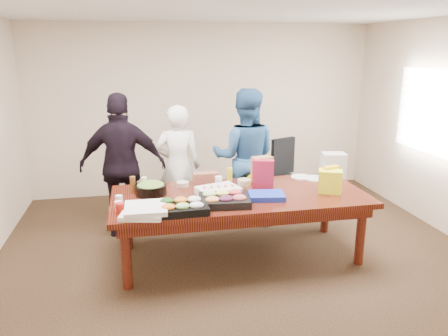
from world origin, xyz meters
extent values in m
cube|color=#47301E|center=(0.00, 0.00, -0.01)|extent=(5.50, 5.00, 0.02)
cube|color=white|center=(0.00, 0.00, 2.71)|extent=(5.50, 5.00, 0.02)
cube|color=beige|center=(0.00, 2.50, 1.35)|extent=(5.50, 0.04, 2.70)
cube|color=beige|center=(0.00, -2.50, 1.35)|extent=(5.50, 0.04, 2.70)
cube|color=white|center=(2.72, 0.60, 1.50)|extent=(0.03, 1.40, 1.10)
cube|color=beige|center=(2.68, 0.60, 1.50)|extent=(0.04, 1.36, 1.00)
cube|color=#4C1C0F|center=(0.00, 0.00, 0.38)|extent=(2.80, 1.20, 0.75)
cube|color=black|center=(1.02, 1.32, 0.50)|extent=(0.67, 0.67, 0.99)
imported|color=white|center=(-0.58, 1.05, 0.81)|extent=(0.63, 0.45, 1.63)
imported|color=#285386|center=(0.31, 1.00, 0.91)|extent=(1.04, 0.91, 1.82)
imported|color=black|center=(-1.28, 0.90, 0.90)|extent=(1.11, 0.58, 1.81)
cube|color=black|center=(-0.69, -0.40, 0.79)|extent=(0.51, 0.40, 0.08)
cube|color=black|center=(-0.23, -0.27, 0.79)|extent=(0.55, 0.45, 0.08)
cube|color=white|center=(-0.23, 0.05, 0.79)|extent=(0.52, 0.45, 0.08)
cylinder|color=black|center=(-0.96, 0.19, 0.81)|extent=(0.43, 0.43, 0.11)
cube|color=#1B33C3|center=(0.25, -0.19, 0.78)|extent=(0.42, 0.34, 0.06)
cube|color=#A71A31|center=(0.29, 0.10, 0.92)|extent=(0.26, 0.16, 0.35)
cube|color=yellow|center=(1.03, -0.07, 0.89)|extent=(0.20, 0.12, 0.29)
cube|color=orange|center=(0.37, 0.31, 0.89)|extent=(0.18, 0.09, 0.27)
cylinder|color=white|center=(-0.18, 0.30, 0.81)|extent=(0.10, 0.10, 0.13)
cylinder|color=yellow|center=(-0.01, 0.49, 0.83)|extent=(0.07, 0.07, 0.17)
cylinder|color=#603411|center=(-1.16, 0.28, 0.84)|extent=(0.07, 0.07, 0.19)
cylinder|color=beige|center=(-1.03, 0.27, 0.84)|extent=(0.07, 0.07, 0.18)
cube|color=#FFE401|center=(0.32, 0.39, 0.79)|extent=(0.26, 0.24, 0.07)
cube|color=brown|center=(-0.30, 0.51, 0.81)|extent=(0.31, 0.13, 0.12)
cube|color=#986843|center=(0.37, 0.40, 0.91)|extent=(0.26, 0.19, 0.31)
cylinder|color=#AE1813|center=(-1.28, -0.34, 0.80)|extent=(0.10, 0.10, 0.11)
cylinder|color=white|center=(-1.30, -0.26, 0.80)|extent=(0.08, 0.08, 0.10)
cylinder|color=white|center=(-1.30, -0.08, 0.80)|extent=(0.08, 0.08, 0.10)
cube|color=white|center=(-1.06, -0.41, 0.77)|extent=(0.48, 0.48, 0.05)
cube|color=white|center=(-1.04, -0.42, 0.82)|extent=(0.41, 0.41, 0.05)
cylinder|color=white|center=(1.04, 0.37, 0.76)|extent=(0.32, 0.32, 0.02)
cylinder|color=white|center=(0.90, 0.46, 0.76)|extent=(0.25, 0.25, 0.02)
cylinder|color=beige|center=(0.13, 0.33, 0.78)|extent=(0.18, 0.18, 0.07)
cylinder|color=#C9AE95|center=(-0.59, 0.40, 0.78)|extent=(0.18, 0.18, 0.06)
cube|color=silver|center=(1.30, 0.42, 0.90)|extent=(0.32, 0.25, 0.30)
cube|color=#F3FF22|center=(1.00, -0.14, 0.88)|extent=(0.31, 0.27, 0.26)
camera|label=1|loc=(-1.08, -4.40, 2.30)|focal=34.62mm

